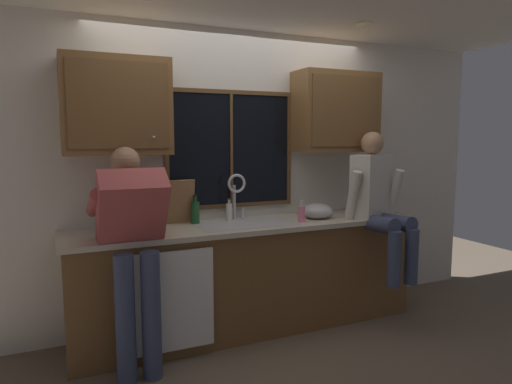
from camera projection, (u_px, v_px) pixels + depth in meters
name	position (u px, v px, depth m)	size (l,w,h in m)	color
back_wall	(234.00, 177.00, 4.05)	(5.32, 0.12, 2.55)	silver
ceiling_downlight_right	(364.00, 24.00, 3.65)	(0.14, 0.14, 0.01)	#FFEAB2
window_glass	(231.00, 150.00, 3.94)	(1.10, 0.02, 0.95)	black
window_frame_top	(231.00, 92.00, 3.87)	(1.17, 0.02, 0.04)	brown
window_frame_bottom	(232.00, 205.00, 3.99)	(1.17, 0.02, 0.04)	brown
window_frame_left	(167.00, 150.00, 3.70)	(0.04, 0.02, 0.95)	brown
window_frame_right	(289.00, 149.00, 4.16)	(0.04, 0.02, 0.95)	brown
window_mullion_center	(231.00, 150.00, 3.93)	(0.02, 0.02, 0.95)	brown
lower_cabinet_run	(250.00, 278.00, 3.84)	(2.92, 0.58, 0.88)	brown
countertop	(251.00, 226.00, 3.76)	(2.98, 0.62, 0.04)	beige
dishwasher_front	(173.00, 301.00, 3.25)	(0.60, 0.02, 0.74)	white
upper_cabinet_left	(116.00, 106.00, 3.36)	(0.78, 0.36, 0.72)	brown
upper_cabinet_right	(336.00, 112.00, 4.14)	(0.78, 0.36, 0.72)	brown
sink	(244.00, 235.00, 3.76)	(0.80, 0.46, 0.21)	#B7B7BC
faucet	(237.00, 191.00, 3.88)	(0.18, 0.09, 0.40)	silver
person_standing	(133.00, 236.00, 3.07)	(0.53, 0.69, 1.56)	#384260
person_sitting_on_counter	(378.00, 198.00, 3.95)	(0.54, 0.66, 1.26)	#384260
knife_block	(155.00, 214.00, 3.57)	(0.12, 0.18, 0.32)	brown
cutting_board	(178.00, 202.00, 3.71)	(0.28, 0.02, 0.37)	#997047
mixing_bowl	(317.00, 211.00, 3.99)	(0.28, 0.28, 0.14)	#B7B7BC
soap_dispenser	(301.00, 214.00, 3.80)	(0.06, 0.07, 0.19)	pink
bottle_green_glass	(195.00, 212.00, 3.73)	(0.07, 0.07, 0.24)	#1E592D
bottle_tall_clear	(229.00, 211.00, 3.87)	(0.05, 0.05, 0.20)	silver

